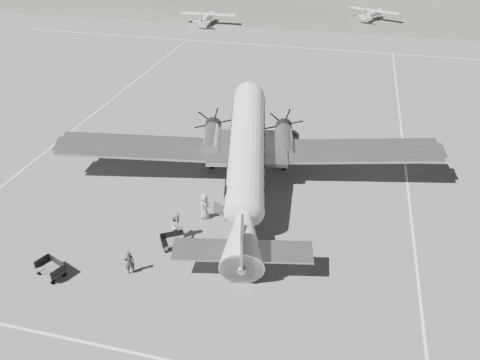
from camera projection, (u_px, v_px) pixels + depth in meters
name	position (u px, v px, depth m)	size (l,w,h in m)	color
ground	(239.00, 200.00, 33.89)	(260.00, 260.00, 0.00)	slate
taxi_line_near	(169.00, 360.00, 22.32)	(60.00, 0.15, 0.01)	white
taxi_line_right	(412.00, 224.00, 31.45)	(0.15, 80.00, 0.01)	white
taxi_line_left	(85.00, 120.00, 45.80)	(0.15, 60.00, 0.01)	white
taxi_line_horizon	(306.00, 48.00, 66.93)	(90.00, 0.15, 0.01)	white
dc3_airliner	(247.00, 159.00, 33.45)	(29.47, 20.45, 5.61)	silver
light_plane_left	(207.00, 19.00, 78.25)	(9.37, 7.61, 1.95)	silver
light_plane_right	(373.00, 15.00, 80.87)	(9.05, 7.34, 1.88)	silver
baggage_cart_near	(173.00, 241.00, 29.24)	(1.58, 1.12, 0.89)	#5A5A5A
baggage_cart_far	(51.00, 269.00, 27.03)	(1.70, 1.20, 0.96)	#5A5A5A
ground_crew	(130.00, 262.00, 27.07)	(0.58, 0.38, 1.59)	#303030
ramp_agent	(178.00, 226.00, 29.72)	(0.96, 0.75, 1.98)	#B5B5B3
passenger	(204.00, 206.00, 31.62)	(0.92, 0.60, 1.88)	#A9A9A7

